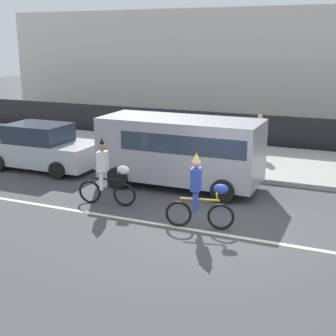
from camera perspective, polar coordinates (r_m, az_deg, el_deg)
name	(u,v)px	position (r m, az deg, el deg)	size (l,w,h in m)	color
ground_plane	(215,225)	(11.92, 5.77, -6.95)	(80.00, 80.00, 0.00)	#424244
road_centre_line	(209,232)	(11.48, 5.01, -7.81)	(36.00, 0.14, 0.01)	beige
sidewalk_curb	(268,162)	(17.92, 12.04, 0.66)	(60.00, 5.00, 0.15)	#9E9B93
fence_line	(282,133)	(20.58, 13.75, 4.22)	(40.00, 0.08, 1.40)	black
building_backdrop	(248,65)	(29.41, 9.78, 12.33)	(28.00, 8.00, 6.16)	beige
parade_cyclist_zebra	(107,176)	(13.16, -7.46, -0.98)	(1.71, 0.52, 1.92)	black
parade_cyclist_cobalt	(200,196)	(11.43, 3.97, -3.41)	(1.70, 0.55, 1.92)	black
parked_van_grey	(183,147)	(14.59, 1.80, 2.54)	(5.00, 2.22, 2.18)	#99999E
parked_car_silver	(41,148)	(17.37, -15.22, 2.39)	(4.10, 1.92, 1.64)	#B7BABF
pedestrian_onlooker	(259,134)	(18.36, 11.08, 4.07)	(0.32, 0.20, 1.62)	#33333D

